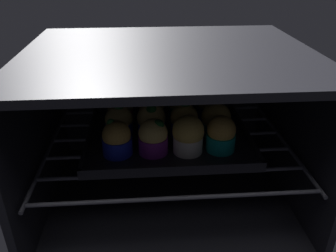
{
  "coord_description": "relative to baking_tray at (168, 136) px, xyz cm",
  "views": [
    {
      "loc": [
        -5.25,
        -45.47,
        53.8
      ],
      "look_at": [
        0.0,
        23.98,
        17.43
      ],
      "focal_mm": 36.53,
      "sensor_mm": 36.0,
      "label": 1
    }
  ],
  "objects": [
    {
      "name": "muffin_row0_col1",
      "position": [
        -3.62,
        -7.43,
        4.15
      ],
      "size": [
        6.25,
        6.25,
        7.79
      ],
      "color": "#7A238C",
      "rests_on": "baking_tray"
    },
    {
      "name": "muffin_row0_col2",
      "position": [
        3.62,
        -7.7,
        4.48
      ],
      "size": [
        6.7,
        6.7,
        8.33
      ],
      "color": "silver",
      "rests_on": "baking_tray"
    },
    {
      "name": "muffin_row0_col0",
      "position": [
        -11.2,
        -7.45,
        4.0
      ],
      "size": [
        6.25,
        6.25,
        7.84
      ],
      "color": "#1928B7",
      "rests_on": "baking_tray"
    },
    {
      "name": "muffin_row0_col3",
      "position": [
        10.69,
        -7.42,
        4.17
      ],
      "size": [
        6.25,
        6.25,
        7.85
      ],
      "color": "#0C8C84",
      "rests_on": "baking_tray"
    },
    {
      "name": "muffin_row2_col2",
      "position": [
        3.72,
        7.74,
        4.23
      ],
      "size": [
        6.25,
        6.25,
        7.95
      ],
      "color": "#0C8C84",
      "rests_on": "baking_tray"
    },
    {
      "name": "muffin_row1_col1",
      "position": [
        -3.79,
        -0.36,
        4.31
      ],
      "size": [
        6.51,
        6.51,
        8.21
      ],
      "color": "#1928B7",
      "rests_on": "baking_tray"
    },
    {
      "name": "oven_cavity",
      "position": [
        0.0,
        2.26,
        2.32
      ],
      "size": [
        59.0,
        47.0,
        37.0
      ],
      "color": "black",
      "rests_on": "ground"
    },
    {
      "name": "muffin_row1_col2",
      "position": [
        3.65,
        -0.38,
        4.12
      ],
      "size": [
        6.4,
        6.4,
        8.12
      ],
      "color": "#1928B7",
      "rests_on": "baking_tray"
    },
    {
      "name": "muffin_row2_col3",
      "position": [
        11.08,
        7.39,
        4.14
      ],
      "size": [
        6.25,
        6.25,
        7.81
      ],
      "color": "#1928B7",
      "rests_on": "baking_tray"
    },
    {
      "name": "muffin_row2_col1",
      "position": [
        -3.58,
        7.2,
        4.07
      ],
      "size": [
        6.44,
        6.44,
        7.75
      ],
      "color": "#1928B7",
      "rests_on": "baking_tray"
    },
    {
      "name": "muffin_row1_col3",
      "position": [
        11.02,
        -0.34,
        4.07
      ],
      "size": [
        6.8,
        6.8,
        7.68
      ],
      "color": "#0C8C84",
      "rests_on": "baking_tray"
    },
    {
      "name": "baking_tray",
      "position": [
        0.0,
        0.0,
        0.0
      ],
      "size": [
        37.0,
        29.63,
        2.2
      ],
      "color": "black",
      "rests_on": "oven_rack"
    },
    {
      "name": "oven_rack",
      "position": [
        0.0,
        -1.98,
        -1.08
      ],
      "size": [
        54.8,
        42.0,
        0.8
      ],
      "color": "#51515B",
      "rests_on": "oven_cavity"
    },
    {
      "name": "muffin_row2_col0",
      "position": [
        -11.18,
        7.28,
        4.31
      ],
      "size": [
        6.51,
        6.51,
        8.51
      ],
      "color": "red",
      "rests_on": "baking_tray"
    },
    {
      "name": "muffin_row1_col0",
      "position": [
        -11.13,
        0.22,
        3.98
      ],
      "size": [
        6.32,
        6.32,
        7.93
      ],
      "color": "#1928B7",
      "rests_on": "baking_tray"
    }
  ]
}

